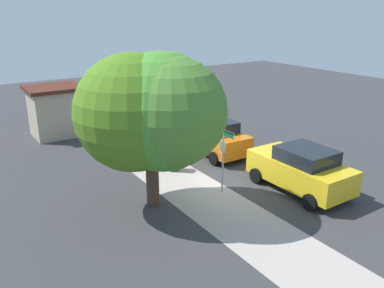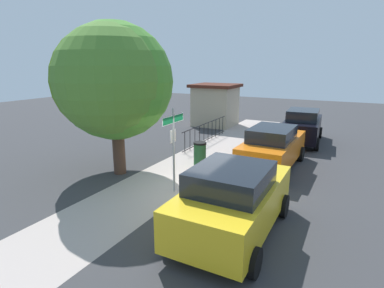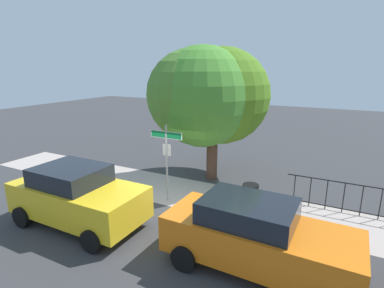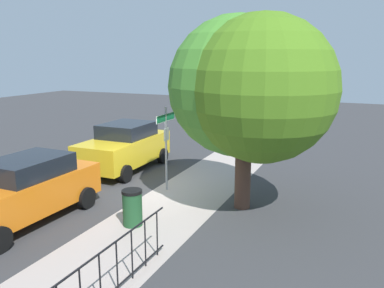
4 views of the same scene
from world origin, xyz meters
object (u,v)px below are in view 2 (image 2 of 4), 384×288
at_px(car_yellow, 233,199).
at_px(car_orange, 273,147).
at_px(car_black, 302,126).
at_px(shade_tree, 109,79).
at_px(utility_shed, 215,105).
at_px(street_sign, 173,136).
at_px(trash_bin, 200,153).

distance_m(car_yellow, car_orange, 5.50).
bearing_deg(car_black, car_orange, 172.40).
xyz_separation_m(shade_tree, utility_shed, (10.84, 0.56, -2.18)).
xyz_separation_m(street_sign, utility_shed, (11.15, 3.40, -0.47)).
height_order(shade_tree, car_yellow, shade_tree).
bearing_deg(shade_tree, car_yellow, -108.87).
height_order(car_black, utility_shed, utility_shed).
xyz_separation_m(car_black, trash_bin, (-5.96, 3.20, -0.43)).
xyz_separation_m(street_sign, car_black, (8.91, -2.71, -0.99)).
height_order(utility_shed, trash_bin, utility_shed).
bearing_deg(utility_shed, car_yellow, -154.51).
distance_m(street_sign, car_black, 9.36).
distance_m(shade_tree, trash_bin, 4.72).
bearing_deg(shade_tree, car_black, -32.82).
relative_size(utility_shed, trash_bin, 3.02).
bearing_deg(shade_tree, street_sign, -96.15).
xyz_separation_m(shade_tree, car_orange, (3.61, -5.16, -2.73)).
distance_m(street_sign, car_orange, 4.66).
bearing_deg(street_sign, car_orange, -30.61).
bearing_deg(street_sign, utility_shed, 16.95).
xyz_separation_m(street_sign, car_yellow, (-1.58, -2.67, -0.99)).
xyz_separation_m(shade_tree, car_black, (8.60, -5.55, -2.70)).
relative_size(shade_tree, car_black, 1.30).
distance_m(shade_tree, car_black, 10.59).
bearing_deg(trash_bin, car_orange, -71.03).
bearing_deg(car_black, street_sign, 159.98).
bearing_deg(trash_bin, shade_tree, 138.38).
height_order(car_black, trash_bin, car_black).
distance_m(shade_tree, car_yellow, 6.42).
bearing_deg(car_yellow, trash_bin, 34.77).
bearing_deg(shade_tree, trash_bin, -41.62).
xyz_separation_m(car_yellow, car_black, (10.49, -0.03, -0.00)).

